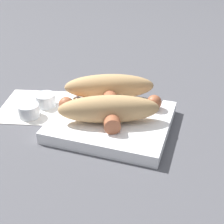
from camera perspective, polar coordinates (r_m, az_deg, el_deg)
The scene contains 8 objects.
ground_plane at distance 0.61m, azimuth 0.00°, elevation -2.67°, with size 3.00×3.00×0.00m, color #4C4C51.
food_tray at distance 0.61m, azimuth 0.00°, elevation -1.76°, with size 0.22×0.19×0.02m.
bread_roll at distance 0.61m, azimuth -0.32°, elevation 2.71°, with size 0.23×0.20×0.05m.
sausage at distance 0.61m, azimuth -0.29°, elevation 1.60°, with size 0.19×0.17×0.03m.
pickled_veggies at distance 0.66m, azimuth -4.90°, elevation 2.20°, with size 0.08×0.08×0.00m.
napkin at distance 0.70m, azimuth -13.69°, elevation 1.06°, with size 0.18×0.18×0.00m.
condiment_cup_near at distance 0.69m, azimuth -12.04°, elevation 1.99°, with size 0.04×0.04×0.03m.
condiment_cup_far at distance 0.66m, azimuth -14.95°, elevation 0.08°, with size 0.04×0.04×0.03m.
Camera 1 is at (0.16, -0.49, 0.34)m, focal length 50.00 mm.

